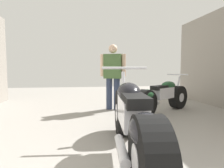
# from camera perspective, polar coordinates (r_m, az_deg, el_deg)

# --- Properties ---
(ground_plane) EXTENTS (15.82, 15.82, 0.00)m
(ground_plane) POSITION_cam_1_polar(r_m,az_deg,el_deg) (3.29, 1.39, -13.87)
(ground_plane) COLOR gray
(motorcycle_maroon_cruiser) EXTENTS (0.68, 2.31, 1.07)m
(motorcycle_maroon_cruiser) POSITION_cam_1_polar(r_m,az_deg,el_deg) (2.19, 6.12, -10.99)
(motorcycle_maroon_cruiser) COLOR black
(motorcycle_maroon_cruiser) RESTS_ON ground_plane
(motorcycle_black_naked) EXTENTS (1.75, 1.24, 0.91)m
(motorcycle_black_naked) POSITION_cam_1_polar(r_m,az_deg,el_deg) (4.67, 14.94, -3.73)
(motorcycle_black_naked) COLOR black
(motorcycle_black_naked) RESTS_ON ground_plane
(mechanic_in_blue) EXTENTS (0.66, 0.38, 1.66)m
(mechanic_in_blue) POSITION_cam_1_polar(r_m,az_deg,el_deg) (4.82, 0.30, 3.34)
(mechanic_in_blue) COLOR #2D3851
(mechanic_in_blue) RESTS_ON ground_plane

